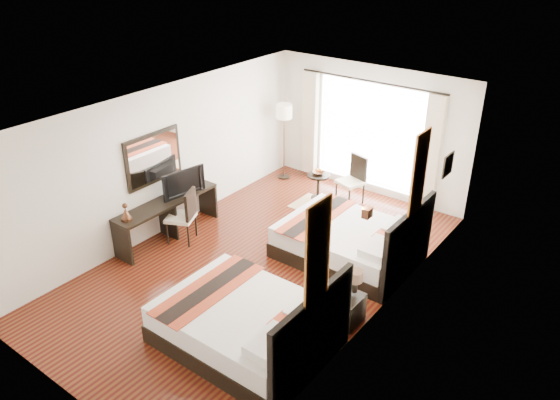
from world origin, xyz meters
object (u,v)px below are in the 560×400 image
Objects in this scene: bed_far at (351,242)px; television at (181,181)px; side_table at (318,186)px; desk_chair at (183,225)px; fruit_bowl at (318,173)px; vase at (342,294)px; floor_lamp at (284,116)px; console_desk at (168,219)px; nightstand at (348,309)px; table_lamp at (355,277)px; bed_near at (249,324)px; window_chair at (351,189)px.

bed_far is 2.57× the size of television.
desk_chair is at bearing -109.47° from side_table.
fruit_bowl is (-1.78, 1.64, 0.25)m from bed_far.
side_table is (1.36, 2.65, -0.73)m from television.
vase is 0.49× the size of fruit_bowl.
console_desk is at bearing -92.37° from floor_lamp.
fruit_bowl is at bearing 134.37° from side_table.
nightstand is 0.45× the size of desk_chair.
bed_far is 4.11× the size of side_table.
television is at bearing 87.07° from console_desk.
bed_far is 2.21× the size of desk_chair.
vase is 0.05× the size of console_desk.
bed_near is at bearing -123.14° from table_lamp.
fruit_bowl reaches higher than vase.
console_desk is 3.92× the size of side_table.
desk_chair is at bearing -87.01° from floor_lamp.
nightstand is 3.99m from console_desk.
television is at bearing 150.38° from bed_near.
television is (-3.11, 1.77, 0.67)m from bed_near.
fruit_bowl is at bearing 137.45° from bed_far.
television is 0.83m from desk_chair.
vase is 4.03m from window_chair.
floor_lamp is (-3.85, 3.59, 1.27)m from nightstand.
side_table is (1.23, -0.43, -1.22)m from floor_lamp.
floor_lamp reaches higher than vase.
floor_lamp reaches higher than bed_near.
bed_far is 3.36m from television.
floor_lamp is at bearing 136.98° from nightstand.
vase reaches higher than side_table.
vase is 4.01m from television.
bed_far is at bearing 121.31° from table_lamp.
floor_lamp reaches higher than console_desk.
nightstand is 5.41m from floor_lamp.
television reaches higher than fruit_bowl.
table_lamp is 0.35× the size of desk_chair.
desk_chair is at bearing -154.27° from bed_far.
desk_chair is at bearing 175.27° from vase.
vase is at bearing -88.65° from television.
desk_chair reaches higher than side_table.
floor_lamp reaches higher than window_chair.
side_table is at bearing -45.63° from fruit_bowl.
console_desk is (-3.14, -1.42, 0.04)m from bed_far.
table_lamp reaches higher than vase.
fruit_bowl is (-1.77, 4.43, 0.25)m from bed_near.
desk_chair is (-2.81, 1.43, -0.02)m from bed_near.
table_lamp is 3.07× the size of vase.
floor_lamp is (-3.81, 3.71, 0.94)m from vase.
floor_lamp is at bearing 8.21° from television.
bed_near reaches higher than table_lamp.
nightstand is at bearing -43.02° from floor_lamp.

